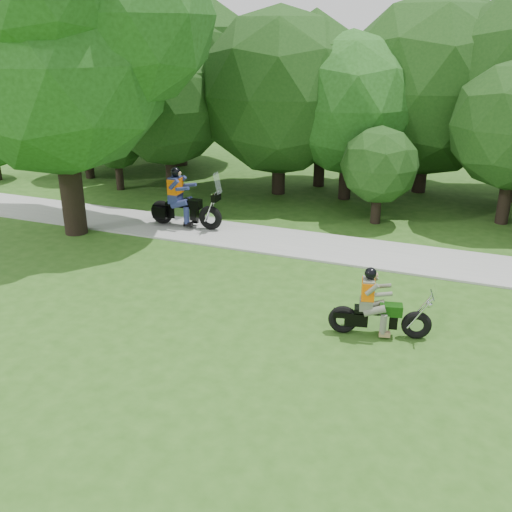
% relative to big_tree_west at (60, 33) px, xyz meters
% --- Properties ---
extents(ground, '(100.00, 100.00, 0.00)m').
position_rel_big_tree_west_xyz_m(ground, '(10.54, -6.85, -5.76)').
color(ground, '#295217').
rests_on(ground, ground).
extents(walkway, '(60.00, 2.20, 0.06)m').
position_rel_big_tree_west_xyz_m(walkway, '(10.54, 1.15, -5.73)').
color(walkway, gray).
rests_on(walkway, ground).
extents(tree_line, '(40.58, 11.96, 7.57)m').
position_rel_big_tree_west_xyz_m(tree_line, '(11.29, 7.82, -2.08)').
color(tree_line, black).
rests_on(tree_line, ground).
extents(big_tree_west, '(8.64, 6.56, 9.96)m').
position_rel_big_tree_west_xyz_m(big_tree_west, '(0.00, 0.00, 0.00)').
color(big_tree_west, black).
rests_on(big_tree_west, ground).
extents(chopper_motorcycle, '(2.06, 0.78, 1.48)m').
position_rel_big_tree_west_xyz_m(chopper_motorcycle, '(9.75, -3.36, -5.21)').
color(chopper_motorcycle, black).
rests_on(chopper_motorcycle, ground).
extents(touring_motorcycle, '(2.46, 0.70, 1.88)m').
position_rel_big_tree_west_xyz_m(touring_motorcycle, '(2.83, 1.28, -5.02)').
color(touring_motorcycle, black).
rests_on(touring_motorcycle, walkway).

